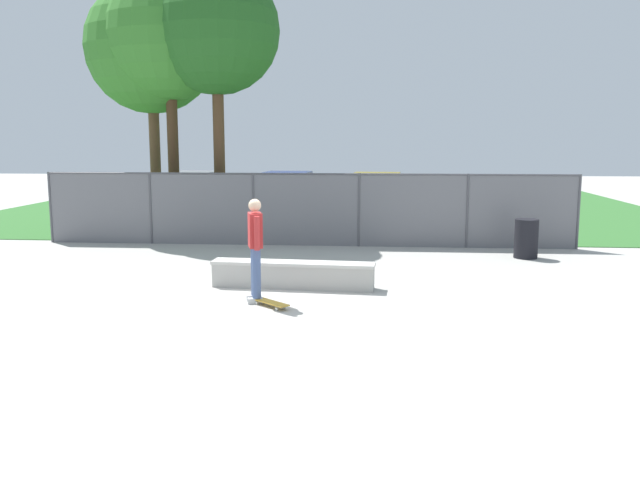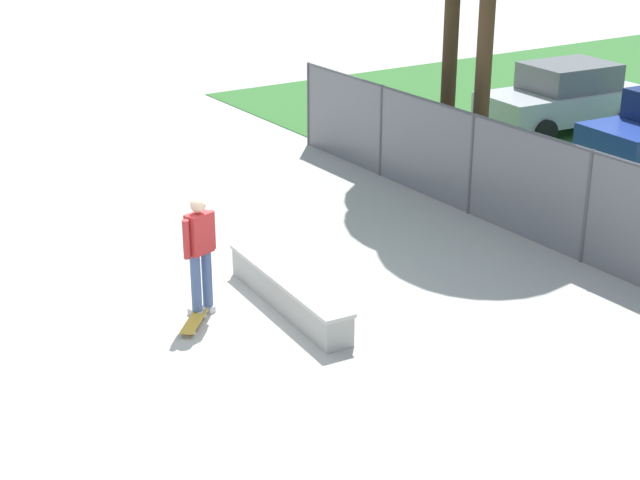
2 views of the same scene
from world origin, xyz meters
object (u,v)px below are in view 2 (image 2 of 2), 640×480
(concrete_ledge, at_px, (288,292))
(skateboard, at_px, (194,322))
(car_silver, at_px, (564,97))
(skateboarder, at_px, (200,251))

(concrete_ledge, xyz_separation_m, skateboard, (-0.21, -1.47, -0.18))
(concrete_ledge, bearing_deg, skateboard, -98.06)
(concrete_ledge, xyz_separation_m, car_silver, (-5.05, 11.00, 0.58))
(concrete_ledge, distance_m, skateboard, 1.50)
(concrete_ledge, xyz_separation_m, skateboarder, (-0.51, -1.17, 0.75))
(skateboard, relative_size, car_silver, 0.17)
(concrete_ledge, height_order, skateboard, concrete_ledge)
(skateboarder, xyz_separation_m, car_silver, (-4.54, 12.17, -0.17))
(concrete_ledge, bearing_deg, car_silver, 114.66)
(skateboard, xyz_separation_m, car_silver, (-4.84, 12.47, 0.77))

